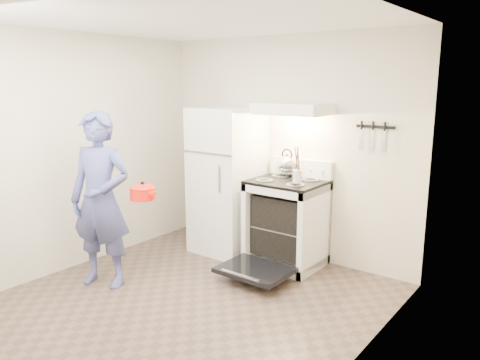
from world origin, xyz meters
name	(u,v)px	position (x,y,z in m)	size (l,w,h in m)	color
floor	(177,308)	(0.00, 0.00, 0.00)	(3.60, 3.60, 0.00)	brown
back_wall	(286,148)	(0.00, 1.80, 1.25)	(3.20, 0.02, 2.50)	beige
refrigerator	(227,181)	(-0.58, 1.45, 0.85)	(0.70, 0.70, 1.70)	white
stove_body	(286,224)	(0.23, 1.48, 0.46)	(0.76, 0.65, 0.92)	white
cooktop	(287,182)	(0.23, 1.48, 0.94)	(0.76, 0.65, 0.03)	black
backsplash	(301,168)	(0.23, 1.76, 1.05)	(0.76, 0.07, 0.20)	white
oven_door	(255,270)	(0.23, 0.88, 0.12)	(0.70, 0.54, 0.04)	black
oven_rack	(286,226)	(0.23, 1.48, 0.44)	(0.60, 0.52, 0.01)	gray
range_hood	(293,109)	(0.23, 1.55, 1.71)	(0.76, 0.50, 0.12)	white
knife_strip	(375,127)	(1.05, 1.79, 1.55)	(0.40, 0.02, 0.03)	black
pizza_stone	(280,225)	(0.17, 1.44, 0.45)	(0.35, 0.35, 0.02)	#8A634A
tea_kettle	(287,163)	(0.10, 1.67, 1.10)	(0.25, 0.21, 0.31)	#B4B4B9
utensil_jar	(297,176)	(0.43, 1.33, 1.05)	(0.09, 0.09, 0.13)	silver
person	(101,200)	(-0.95, -0.06, 0.86)	(0.63, 0.41, 1.72)	#3F4180
dutch_oven	(143,193)	(-0.62, 0.20, 0.93)	(0.32, 0.25, 0.22)	red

